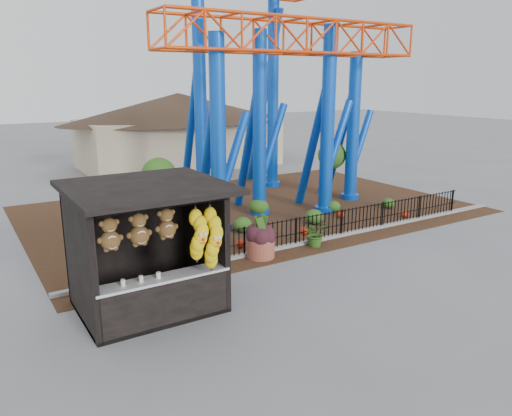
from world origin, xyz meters
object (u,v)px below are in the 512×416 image
roller_coaster (269,54)px  terracotta_planter (260,248)px  potted_plant (316,233)px  prize_booth (151,252)px

roller_coaster → terracotta_planter: 9.14m
terracotta_planter → potted_plant: 2.16m
prize_booth → potted_plant: size_ratio=3.90×
terracotta_planter → potted_plant: size_ratio=0.98×
roller_coaster → potted_plant: (-1.76, -5.57, -5.99)m
potted_plant → roller_coaster: bearing=74.7°
prize_booth → potted_plant: 6.66m
terracotta_planter → potted_plant: bearing=-1.1°
prize_booth → terracotta_planter: prize_booth is taller
roller_coaster → potted_plant: roller_coaster is taller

